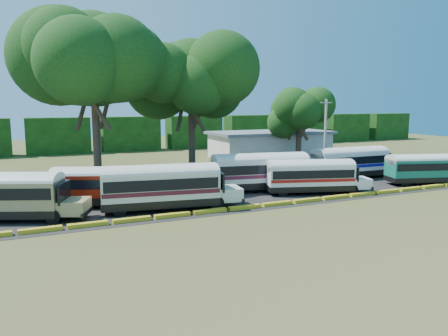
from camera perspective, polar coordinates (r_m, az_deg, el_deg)
name	(u,v)px	position (r m, az deg, el deg)	size (l,w,h in m)	color
ground	(267,210)	(34.70, 5.68, -5.49)	(160.00, 160.00, 0.00)	#344717
asphalt_strip	(218,184)	(45.61, -0.84, -2.06)	(64.00, 24.00, 0.02)	black
curb	(261,206)	(35.51, 4.87, -4.91)	(53.70, 0.45, 0.30)	gold
terminal_building	(270,144)	(68.96, 6.08, 3.17)	(19.00, 9.00, 4.00)	silver
treeline_backdrop	(130,134)	(79.09, -12.13, 4.40)	(130.00, 4.00, 6.00)	black
bus_beige	(2,193)	(34.86, -27.01, -2.94)	(10.84, 6.50, 3.50)	black
bus_red	(106,184)	(36.71, -15.10, -1.99)	(10.12, 5.89, 3.26)	black
bus_cream_west	(163,184)	(34.46, -7.93, -2.13)	(11.35, 4.39, 3.64)	black
bus_cream_east	(262,170)	(41.81, 5.02, -0.20)	(11.44, 4.64, 3.66)	black
bus_white_red	(312,174)	(41.22, 11.40, -0.81)	(10.04, 5.13, 3.21)	black
bus_white_blue	(351,161)	(50.52, 16.30, 0.92)	(10.85, 2.92, 3.55)	black
bus_teal	(427,167)	(49.81, 25.01, 0.13)	(9.87, 4.97, 3.16)	black
tree_west	(93,60)	(46.63, -16.70, 13.38)	(12.79, 12.79, 17.35)	#322719
tree_center	(191,76)	(51.45, -4.31, 11.87)	(11.41, 11.41, 15.65)	#322719
tree_east	(299,112)	(64.34, 9.81, 7.22)	(7.38, 7.38, 9.85)	#322719
utility_pole	(325,135)	(54.20, 13.08, 4.22)	(1.60, 0.30, 8.86)	gray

